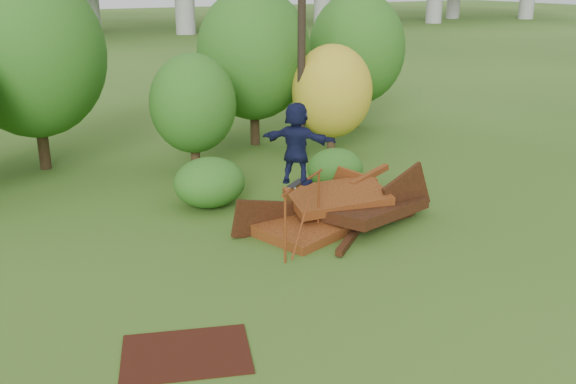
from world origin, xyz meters
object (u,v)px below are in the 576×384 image
flat_plate (186,354)px  utility_pole (302,28)px  scrap_pile (340,210)px  skater (297,143)px

flat_plate → utility_pole: utility_pole is taller
scrap_pile → utility_pole: (2.32, 6.16, 4.24)m
scrap_pile → utility_pole: 7.83m
skater → flat_plate: size_ratio=0.84×
utility_pole → skater: bearing=-120.7°
scrap_pile → flat_plate: (-5.85, -3.95, -0.39)m
skater → utility_pole: size_ratio=0.21×
utility_pole → scrap_pile: bearing=-110.6°
scrap_pile → flat_plate: 7.07m
utility_pole → flat_plate: bearing=-128.9°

